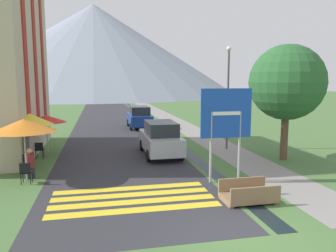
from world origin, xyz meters
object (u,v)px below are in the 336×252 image
road_sign (226,121)px  cafe_umbrella_rear_red (46,119)px  footbridge (248,195)px  cafe_chair_nearest (26,171)px  cafe_chair_far_right (39,149)px  cafe_chair_near_right (28,161)px  person_standing_terrace (26,147)px  parked_car_near (160,138)px  cafe_umbrella_middle_yellow (30,119)px  cafe_umbrella_front_orange (24,125)px  tree_by_path (287,83)px  parked_car_far (139,117)px  person_seated_near (30,162)px  streetlamp (228,90)px

road_sign → cafe_umbrella_rear_red: size_ratio=1.73×
footbridge → road_sign: bearing=89.1°
footbridge → cafe_chair_nearest: bearing=155.6°
cafe_chair_nearest → cafe_umbrella_rear_red: 5.63m
cafe_chair_far_right → cafe_umbrella_rear_red: cafe_umbrella_rear_red is taller
cafe_chair_near_right → person_standing_terrace: (-0.22, 0.74, 0.50)m
cafe_chair_far_right → person_standing_terrace: bearing=-124.4°
parked_car_near → cafe_umbrella_middle_yellow: 6.46m
footbridge → cafe_umbrella_middle_yellow: bearing=140.8°
cafe_umbrella_front_orange → tree_by_path: 12.10m
cafe_chair_nearest → tree_by_path: 12.42m
parked_car_far → cafe_chair_nearest: 15.46m
cafe_chair_far_right → cafe_umbrella_rear_red: size_ratio=0.40×
person_seated_near → person_standing_terrace: 1.74m
cafe_chair_near_right → cafe_chair_far_right: bearing=70.7°
person_standing_terrace → cafe_umbrella_middle_yellow: bearing=80.0°
road_sign → person_seated_near: bearing=165.4°
cafe_chair_far_right → tree_by_path: size_ratio=0.15×
cafe_chair_nearest → streetlamp: size_ratio=0.15×
cafe_umbrella_middle_yellow → streetlamp: bearing=8.6°
cafe_chair_near_right → streetlamp: bearing=-3.1°
parked_car_far → person_standing_terrace: parked_car_far is taller
tree_by_path → streetlamp: bearing=121.6°
cafe_chair_near_right → person_seated_near: bearing=-93.0°
footbridge → cafe_chair_far_right: (-7.77, 7.70, 0.29)m
parked_car_near → cafe_umbrella_rear_red: (-5.95, 1.67, 1.00)m
parked_car_near → tree_by_path: 6.95m
parked_car_far → cafe_umbrella_front_orange: size_ratio=1.68×
cafe_umbrella_middle_yellow → cafe_chair_far_right: bearing=85.1°
parked_car_far → tree_by_path: (5.75, -12.62, 2.94)m
cafe_chair_far_right → person_seated_near: (0.25, -3.56, 0.19)m
parked_car_near → person_seated_near: parked_car_near is taller
road_sign → person_seated_near: road_sign is taller
parked_car_near → streetlamp: 4.84m
cafe_chair_nearest → cafe_umbrella_middle_yellow: size_ratio=0.35×
road_sign → parked_car_far: size_ratio=0.88×
cafe_umbrella_middle_yellow → cafe_umbrella_rear_red: size_ratio=1.16×
parked_car_far → cafe_chair_far_right: size_ratio=4.88×
cafe_umbrella_middle_yellow → cafe_umbrella_rear_red: bearing=82.2°
cafe_umbrella_middle_yellow → person_seated_near: (0.36, -2.29, -1.47)m
footbridge → cafe_chair_nearest: cafe_chair_nearest is taller
cafe_umbrella_front_orange → streetlamp: streetlamp is taller
cafe_chair_nearest → cafe_umbrella_front_orange: bearing=93.5°
person_seated_near → tree_by_path: tree_by_path is taller
parked_car_near → person_standing_terrace: (-6.40, -1.41, 0.10)m
cafe_chair_far_right → streetlamp: 10.64m
streetlamp → person_seated_near: bearing=-158.9°
cafe_chair_near_right → cafe_umbrella_rear_red: size_ratio=0.40×
cafe_chair_far_right → cafe_umbrella_middle_yellow: (-0.11, -1.27, 1.66)m
parked_car_near → cafe_umbrella_rear_red: 6.26m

